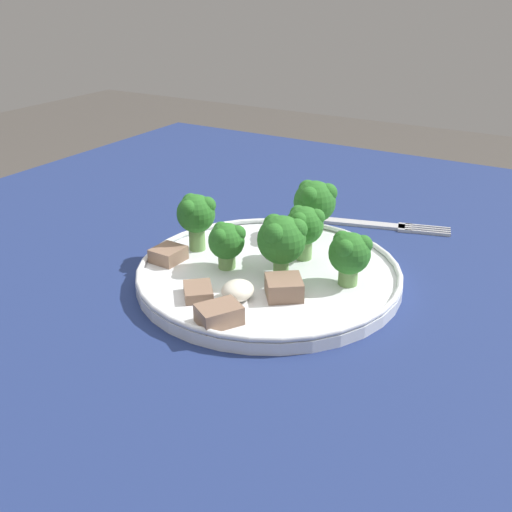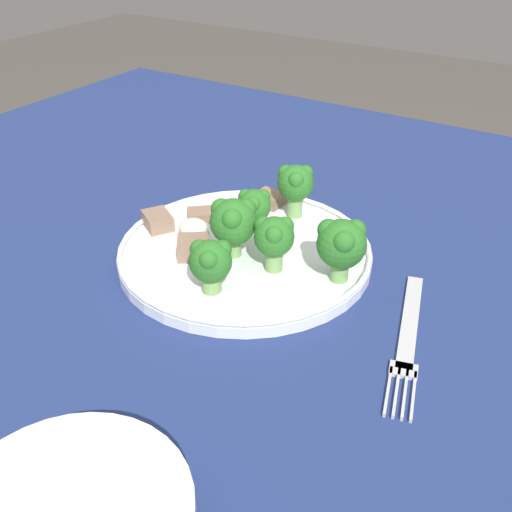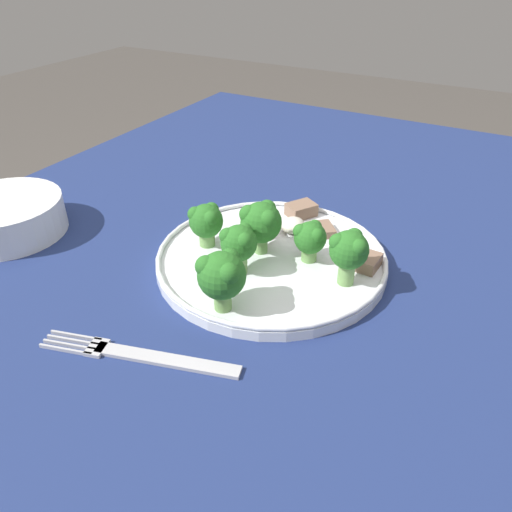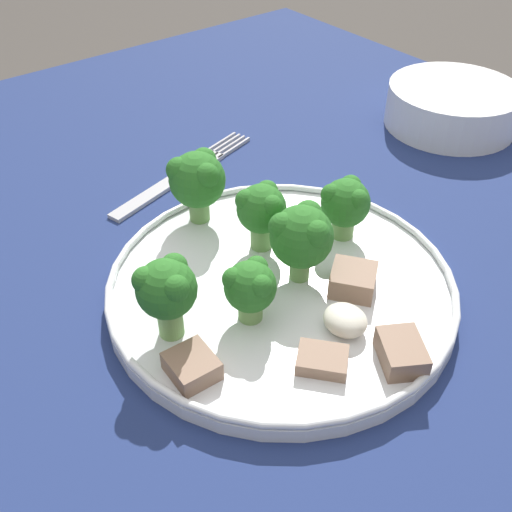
% 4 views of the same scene
% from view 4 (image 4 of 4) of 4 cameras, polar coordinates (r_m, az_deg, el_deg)
% --- Properties ---
extents(table, '(1.20, 1.02, 0.72)m').
position_cam_4_polar(table, '(0.52, 2.20, -14.90)').
color(table, navy).
rests_on(table, ground_plane).
extents(dinner_plate, '(0.28, 0.28, 0.02)m').
position_cam_4_polar(dinner_plate, '(0.48, 2.39, -2.82)').
color(dinner_plate, white).
rests_on(dinner_plate, table).
extents(fork, '(0.07, 0.20, 0.00)m').
position_cam_4_polar(fork, '(0.63, -6.96, 7.76)').
color(fork, '#B2B2B7').
rests_on(fork, table).
extents(cream_bowl, '(0.15, 0.15, 0.05)m').
position_cam_4_polar(cream_bowl, '(0.75, 18.15, 13.32)').
color(cream_bowl, white).
rests_on(cream_bowl, table).
extents(broccoli_floret_near_rim_left, '(0.04, 0.04, 0.05)m').
position_cam_4_polar(broccoli_floret_near_rim_left, '(0.43, -0.56, -2.92)').
color(broccoli_floret_near_rim_left, '#709E56').
rests_on(broccoli_floret_near_rim_left, dinner_plate).
extents(broccoli_floret_center_left, '(0.04, 0.04, 0.05)m').
position_cam_4_polar(broccoli_floret_center_left, '(0.51, 8.53, 5.04)').
color(broccoli_floret_center_left, '#709E56').
rests_on(broccoli_floret_center_left, dinner_plate).
extents(broccoli_floret_back_left, '(0.05, 0.05, 0.07)m').
position_cam_4_polar(broccoli_floret_back_left, '(0.52, -5.63, 7.32)').
color(broccoli_floret_back_left, '#709E56').
rests_on(broccoli_floret_back_left, dinner_plate).
extents(broccoli_floret_front_left, '(0.04, 0.04, 0.06)m').
position_cam_4_polar(broccoli_floret_front_left, '(0.49, 0.53, 4.49)').
color(broccoli_floret_front_left, '#709E56').
rests_on(broccoli_floret_front_left, dinner_plate).
extents(broccoli_floret_center_back, '(0.05, 0.05, 0.07)m').
position_cam_4_polar(broccoli_floret_center_back, '(0.46, 4.37, 1.97)').
color(broccoli_floret_center_back, '#709E56').
rests_on(broccoli_floret_center_back, dinner_plate).
extents(broccoli_floret_mid_cluster, '(0.04, 0.04, 0.06)m').
position_cam_4_polar(broccoli_floret_mid_cluster, '(0.41, -8.51, -3.17)').
color(broccoli_floret_mid_cluster, '#709E56').
rests_on(broccoli_floret_mid_cluster, dinner_plate).
extents(meat_slice_front_slice, '(0.03, 0.03, 0.02)m').
position_cam_4_polar(meat_slice_front_slice, '(0.41, -6.13, -10.39)').
color(meat_slice_front_slice, '#846651').
rests_on(meat_slice_front_slice, dinner_plate).
extents(meat_slice_middle_slice, '(0.05, 0.05, 0.02)m').
position_cam_4_polar(meat_slice_middle_slice, '(0.47, 9.42, -2.41)').
color(meat_slice_middle_slice, '#846651').
rests_on(meat_slice_middle_slice, dinner_plate).
extents(meat_slice_rear_slice, '(0.04, 0.04, 0.01)m').
position_cam_4_polar(meat_slice_rear_slice, '(0.42, 6.44, -9.73)').
color(meat_slice_rear_slice, '#846651').
rests_on(meat_slice_rear_slice, dinner_plate).
extents(meat_slice_edge_slice, '(0.05, 0.04, 0.02)m').
position_cam_4_polar(meat_slice_edge_slice, '(0.43, 13.68, -8.92)').
color(meat_slice_edge_slice, '#846651').
rests_on(meat_slice_edge_slice, dinner_plate).
extents(sauce_dollop, '(0.03, 0.03, 0.02)m').
position_cam_4_polar(sauce_dollop, '(0.44, 8.49, -6.06)').
color(sauce_dollop, silver).
rests_on(sauce_dollop, dinner_plate).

